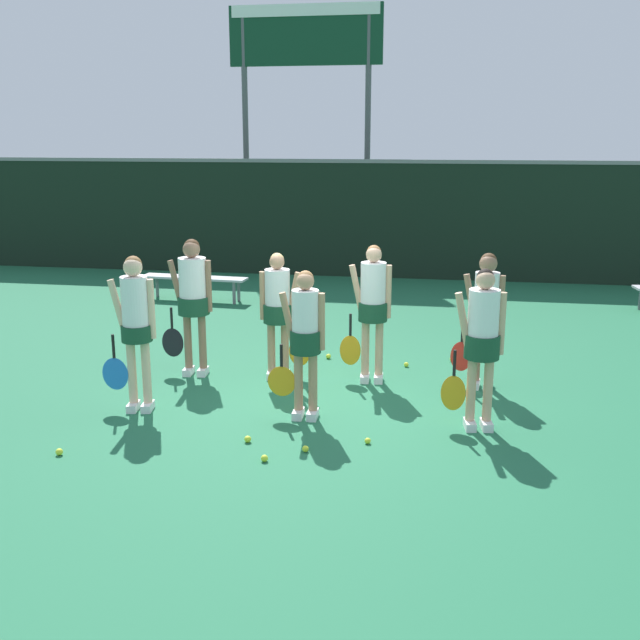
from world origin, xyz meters
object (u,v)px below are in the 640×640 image
tennis_ball_5 (248,439)px  tennis_ball_3 (485,360)px  player_5 (372,302)px  tennis_ball_7 (264,458)px  player_6 (485,310)px  tennis_ball_4 (406,365)px  player_4 (278,306)px  tennis_ball_6 (328,356)px  tennis_ball_0 (305,449)px  player_1 (305,334)px  player_0 (135,321)px  tennis_ball_1 (368,441)px  tennis_ball_8 (452,359)px  player_3 (193,295)px  player_2 (482,336)px  bench_courtside (194,280)px  scoreboard (305,63)px  tennis_ball_2 (59,452)px

tennis_ball_5 → tennis_ball_3: bearing=52.3°
player_5 → tennis_ball_7: player_5 is taller
tennis_ball_5 → tennis_ball_7: bearing=-56.3°
player_6 → tennis_ball_7: (-2.16, -2.61, -0.97)m
player_6 → tennis_ball_4: bearing=151.5°
player_4 → player_6: 2.59m
player_6 → tennis_ball_3: 1.46m
player_6 → player_5: bearing=-174.0°
player_4 → tennis_ball_6: 1.41m
player_4 → tennis_ball_5: player_4 is taller
player_6 → tennis_ball_0: (-1.81, -2.31, -0.97)m
player_1 → tennis_ball_4: player_1 is taller
player_0 → tennis_ball_6: (1.82, 2.36, -1.02)m
tennis_ball_1 → tennis_ball_8: size_ratio=0.98×
player_3 → player_6: (3.71, 0.09, -0.07)m
player_0 → player_4: (1.32, 1.42, -0.10)m
tennis_ball_6 → tennis_ball_4: bearing=-10.0°
player_4 → tennis_ball_7: size_ratio=23.66×
player_0 → player_1: 1.93m
player_2 → tennis_ball_0: (-1.71, -0.94, -1.00)m
player_3 → tennis_ball_7: (1.56, -2.51, -1.04)m
player_2 → player_6: 1.37m
tennis_ball_0 → tennis_ball_8: bearing=66.7°
bench_courtside → player_0: bearing=-73.0°
player_0 → tennis_ball_1: size_ratio=27.95×
scoreboard → player_3: scoreboard is taller
tennis_ball_0 → tennis_ball_4: tennis_ball_0 is taller
player_6 → tennis_ball_1: 2.54m
bench_courtside → tennis_ball_7: bench_courtside is taller
scoreboard → tennis_ball_3: scoreboard is taller
player_6 → tennis_ball_0: bearing=-121.2°
player_4 → tennis_ball_5: bearing=-93.3°
player_6 → bench_courtside: bearing=147.7°
tennis_ball_1 → tennis_ball_8: (0.85, 3.04, 0.00)m
player_4 → tennis_ball_8: bearing=18.6°
player_6 → tennis_ball_5: player_6 is taller
scoreboard → tennis_ball_7: (1.84, -11.76, -4.69)m
player_3 → tennis_ball_4: player_3 is taller
scoreboard → player_2: 11.82m
player_0 → player_3: 1.39m
player_4 → tennis_ball_1: 2.57m
player_1 → tennis_ball_8: size_ratio=25.47×
tennis_ball_0 → bench_courtside: bearing=117.5°
scoreboard → tennis_ball_4: size_ratio=92.36×
tennis_ball_7 → player_1: bearing=82.3°
tennis_ball_2 → tennis_ball_5: same height
bench_courtside → tennis_ball_8: 5.83m
player_5 → tennis_ball_3: size_ratio=26.70×
player_3 → tennis_ball_8: (3.35, 1.13, -1.04)m
player_2 → player_1: bearing=172.4°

